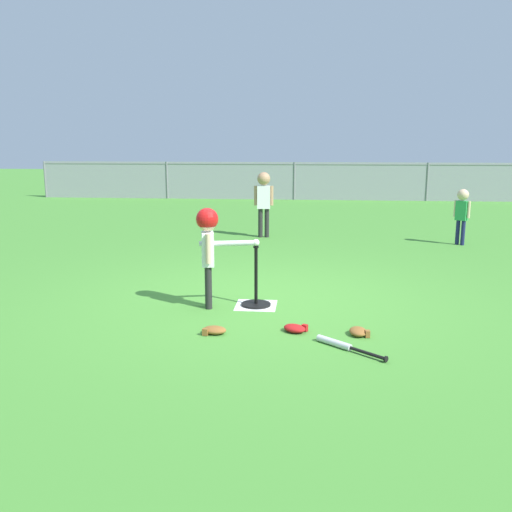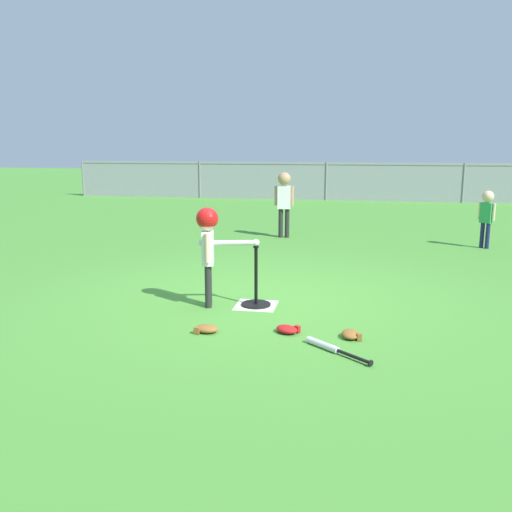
# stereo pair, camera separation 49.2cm
# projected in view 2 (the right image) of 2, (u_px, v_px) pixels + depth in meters

# --- Properties ---
(ground_plane) EXTENTS (60.00, 60.00, 0.00)m
(ground_plane) POSITION_uv_depth(u_px,v_px,m) (267.00, 300.00, 6.26)
(ground_plane) COLOR #478C33
(home_plate) EXTENTS (0.44, 0.44, 0.01)m
(home_plate) POSITION_uv_depth(u_px,v_px,m) (256.00, 305.00, 6.03)
(home_plate) COLOR white
(home_plate) RESTS_ON ground_plane
(batting_tee) EXTENTS (0.32, 0.32, 0.66)m
(batting_tee) POSITION_uv_depth(u_px,v_px,m) (256.00, 296.00, 6.01)
(batting_tee) COLOR black
(batting_tee) RESTS_ON ground_plane
(baseball_on_tee) EXTENTS (0.07, 0.07, 0.07)m
(baseball_on_tee) POSITION_uv_depth(u_px,v_px,m) (256.00, 243.00, 5.89)
(baseball_on_tee) COLOR white
(baseball_on_tee) RESTS_ON batting_tee
(batter_child) EXTENTS (0.62, 0.30, 1.07)m
(batter_child) POSITION_uv_depth(u_px,v_px,m) (209.00, 237.00, 5.86)
(batter_child) COLOR #262626
(batter_child) RESTS_ON ground_plane
(fielder_near_left) EXTENTS (0.23, 0.21, 0.96)m
(fielder_near_left) POSITION_uv_depth(u_px,v_px,m) (487.00, 211.00, 9.19)
(fielder_near_left) COLOR #191E4C
(fielder_near_left) RESTS_ON ground_plane
(fielder_deep_center) EXTENTS (0.36, 0.24, 1.21)m
(fielder_deep_center) POSITION_uv_depth(u_px,v_px,m) (284.00, 196.00, 10.22)
(fielder_deep_center) COLOR #262626
(fielder_deep_center) RESTS_ON ground_plane
(spare_bat_silver) EXTENTS (0.57, 0.50, 0.06)m
(spare_bat_silver) POSITION_uv_depth(u_px,v_px,m) (329.00, 347.00, 4.73)
(spare_bat_silver) COLOR silver
(spare_bat_silver) RESTS_ON ground_plane
(glove_by_plate) EXTENTS (0.19, 0.24, 0.07)m
(glove_by_plate) POSITION_uv_depth(u_px,v_px,m) (351.00, 334.00, 5.02)
(glove_by_plate) COLOR brown
(glove_by_plate) RESTS_ON ground_plane
(glove_near_bats) EXTENTS (0.24, 0.19, 0.07)m
(glove_near_bats) POSITION_uv_depth(u_px,v_px,m) (206.00, 329.00, 5.17)
(glove_near_bats) COLOR brown
(glove_near_bats) RESTS_ON ground_plane
(glove_tossed_aside) EXTENTS (0.27, 0.25, 0.07)m
(glove_tossed_aside) POSITION_uv_depth(u_px,v_px,m) (287.00, 329.00, 5.16)
(glove_tossed_aside) COLOR #B21919
(glove_tossed_aside) RESTS_ON ground_plane
(outfield_fence) EXTENTS (16.06, 0.06, 1.15)m
(outfield_fence) POSITION_uv_depth(u_px,v_px,m) (326.00, 180.00, 16.95)
(outfield_fence) COLOR slate
(outfield_fence) RESTS_ON ground_plane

